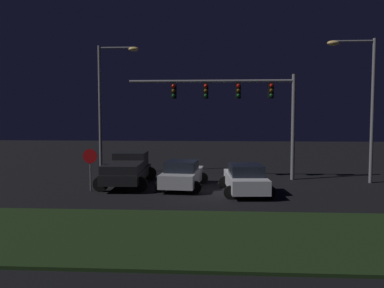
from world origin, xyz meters
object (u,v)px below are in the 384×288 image
(car_sedan, at_px, (182,175))
(car_sedan_far, at_px, (245,179))
(traffic_signal_gantry, at_px, (239,98))
(stop_sign, at_px, (90,162))
(street_lamp_right, at_px, (363,93))
(pickup_truck, at_px, (128,168))
(street_lamp_left, at_px, (108,94))

(car_sedan, xyz_separation_m, car_sedan_far, (3.35, -1.32, 0.00))
(car_sedan, bearing_deg, car_sedan_far, -106.20)
(car_sedan, relative_size, car_sedan_far, 1.01)
(traffic_signal_gantry, distance_m, stop_sign, 9.80)
(street_lamp_right, bearing_deg, stop_sign, -166.74)
(pickup_truck, bearing_deg, street_lamp_left, 26.22)
(pickup_truck, bearing_deg, traffic_signal_gantry, -70.33)
(street_lamp_right, height_order, stop_sign, street_lamp_right)
(pickup_truck, distance_m, car_sedan_far, 6.89)
(street_lamp_left, xyz_separation_m, stop_sign, (0.71, -6.22, -3.85))
(pickup_truck, relative_size, traffic_signal_gantry, 0.53)
(traffic_signal_gantry, height_order, stop_sign, traffic_signal_gantry)
(traffic_signal_gantry, bearing_deg, car_sedan, -134.27)
(traffic_signal_gantry, xyz_separation_m, street_lamp_right, (7.19, -0.93, 0.27))
(car_sedan_far, xyz_separation_m, street_lamp_left, (-8.83, 6.33, 4.67))
(street_lamp_left, xyz_separation_m, street_lamp_right, (15.89, -2.65, -0.11))
(pickup_truck, xyz_separation_m, street_lamp_right, (13.62, 1.60, 4.30))
(car_sedan_far, xyz_separation_m, stop_sign, (-8.11, 0.11, 0.82))
(car_sedan, bearing_deg, traffic_signal_gantry, -38.99)
(street_lamp_left, bearing_deg, car_sedan_far, -35.67)
(pickup_truck, relative_size, street_lamp_right, 0.65)
(car_sedan_far, relative_size, street_lamp_left, 0.52)
(car_sedan_far, relative_size, street_lamp_right, 0.54)
(street_lamp_left, bearing_deg, car_sedan, -42.50)
(pickup_truck, height_order, car_sedan_far, pickup_truck)
(car_sedan, distance_m, street_lamp_left, 8.77)
(car_sedan, height_order, traffic_signal_gantry, traffic_signal_gantry)
(car_sedan, bearing_deg, stop_sign, 109.50)
(pickup_truck, distance_m, stop_sign, 2.58)
(traffic_signal_gantry, bearing_deg, stop_sign, -150.54)
(street_lamp_left, height_order, stop_sign, street_lamp_left)
(car_sedan, height_order, street_lamp_right, street_lamp_right)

